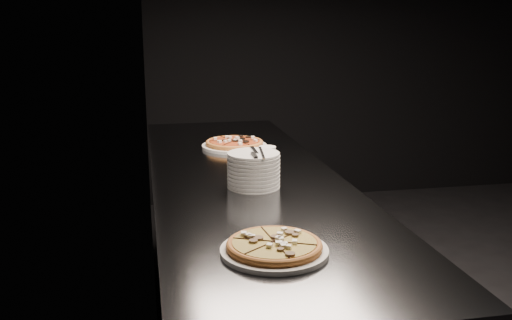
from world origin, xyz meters
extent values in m
cube|color=black|center=(-2.50, 0.00, 1.40)|extent=(0.02, 5.00, 2.80)
cube|color=black|center=(0.00, 2.50, 1.40)|extent=(5.00, 0.02, 2.80)
cube|color=#5A5C61|center=(-2.13, 0.00, 0.45)|extent=(0.70, 2.40, 0.90)
cube|color=#5A5C61|center=(-2.13, 0.00, 0.91)|extent=(0.74, 2.44, 0.02)
cylinder|color=white|center=(-2.19, -0.81, 0.93)|extent=(0.29, 0.29, 0.01)
cylinder|color=#BE7839|center=(-2.19, -0.81, 0.94)|extent=(0.33, 0.33, 0.01)
torus|color=#BE7839|center=(-2.19, -0.81, 0.94)|extent=(0.34, 0.34, 0.02)
cylinder|color=#E4CA4C|center=(-2.19, -0.81, 0.95)|extent=(0.30, 0.30, 0.01)
cylinder|color=white|center=(-2.09, 0.49, 0.93)|extent=(0.32, 0.32, 0.01)
cylinder|color=#BE7839|center=(-2.09, 0.49, 0.94)|extent=(0.30, 0.30, 0.01)
torus|color=#BE7839|center=(-2.09, 0.49, 0.95)|extent=(0.30, 0.30, 0.02)
cylinder|color=#A63B18|center=(-2.09, 0.49, 0.95)|extent=(0.26, 0.26, 0.01)
cylinder|color=white|center=(-2.13, -0.18, 0.93)|extent=(0.19, 0.19, 0.01)
cylinder|color=white|center=(-2.13, -0.18, 0.94)|extent=(0.19, 0.19, 0.01)
cylinder|color=white|center=(-2.13, -0.18, 0.96)|extent=(0.19, 0.19, 0.01)
cylinder|color=white|center=(-2.13, -0.18, 0.97)|extent=(0.19, 0.19, 0.01)
cylinder|color=white|center=(-2.13, -0.18, 0.99)|extent=(0.19, 0.19, 0.01)
cylinder|color=white|center=(-2.13, -0.18, 1.00)|extent=(0.19, 0.19, 0.01)
cylinder|color=white|center=(-2.13, -0.18, 1.01)|extent=(0.19, 0.19, 0.01)
cylinder|color=white|center=(-2.13, -0.18, 1.03)|extent=(0.19, 0.19, 0.01)
cylinder|color=white|center=(-2.13, -0.18, 1.04)|extent=(0.19, 0.19, 0.01)
cube|color=silver|center=(-2.12, -0.15, 1.05)|extent=(0.02, 0.13, 0.00)
cube|color=black|center=(-2.14, -0.24, 1.05)|extent=(0.02, 0.08, 0.01)
cube|color=silver|center=(-2.10, -0.19, 1.05)|extent=(0.07, 0.19, 0.00)
cylinder|color=silver|center=(-2.00, 0.19, 0.95)|extent=(0.08, 0.08, 0.07)
cylinder|color=black|center=(-2.00, 0.19, 0.98)|extent=(0.06, 0.06, 0.01)
camera|label=1|loc=(-2.52, -2.18, 1.52)|focal=40.00mm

